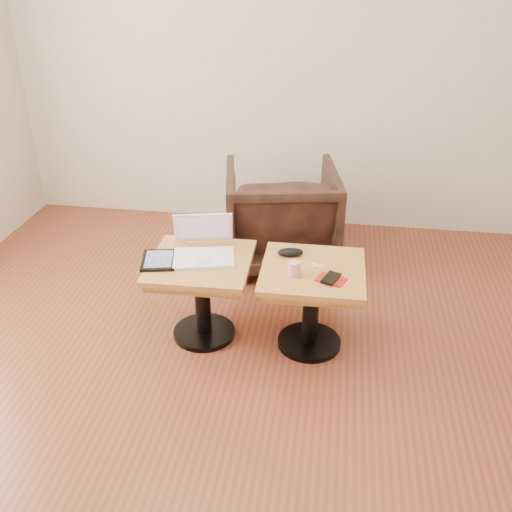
# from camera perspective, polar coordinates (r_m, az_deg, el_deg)

# --- Properties ---
(room_shell) EXTENTS (4.52, 4.52, 2.71)m
(room_shell) POSITION_cam_1_polar(r_m,az_deg,el_deg) (2.22, 0.35, 10.85)
(room_shell) COLOR brown
(room_shell) RESTS_ON ground
(side_table_left) EXTENTS (0.57, 0.57, 0.50)m
(side_table_left) POSITION_cam_1_polar(r_m,az_deg,el_deg) (3.22, -5.47, -2.35)
(side_table_left) COLOR black
(side_table_left) RESTS_ON ground
(side_table_right) EXTENTS (0.56, 0.56, 0.50)m
(side_table_right) POSITION_cam_1_polar(r_m,az_deg,el_deg) (3.14, 5.62, -3.24)
(side_table_right) COLOR black
(side_table_right) RESTS_ON ground
(laptop) EXTENTS (0.39, 0.38, 0.22)m
(laptop) POSITION_cam_1_polar(r_m,az_deg,el_deg) (3.18, -5.26, 0.81)
(laptop) COLOR white
(laptop) RESTS_ON side_table_left
(tablet) EXTENTS (0.23, 0.27, 0.02)m
(tablet) POSITION_cam_1_polar(r_m,az_deg,el_deg) (3.17, -9.69, -0.40)
(tablet) COLOR black
(tablet) RESTS_ON side_table_left
(charging_adapter) EXTENTS (0.04, 0.04, 0.02)m
(charging_adapter) POSITION_cam_1_polar(r_m,az_deg,el_deg) (3.36, -7.83, 1.60)
(charging_adapter) COLOR white
(charging_adapter) RESTS_ON side_table_left
(glasses_case) EXTENTS (0.16, 0.09, 0.05)m
(glasses_case) POSITION_cam_1_polar(r_m,az_deg,el_deg) (3.18, 3.45, 0.39)
(glasses_case) COLOR black
(glasses_case) RESTS_ON side_table_right
(striped_cup) EXTENTS (0.07, 0.07, 0.08)m
(striped_cup) POSITION_cam_1_polar(r_m,az_deg,el_deg) (2.98, 3.82, -1.28)
(striped_cup) COLOR #D1316B
(striped_cup) RESTS_ON side_table_right
(earbuds_tangle) EXTENTS (0.07, 0.05, 0.01)m
(earbuds_tangle) POSITION_cam_1_polar(r_m,az_deg,el_deg) (3.09, 6.16, -0.94)
(earbuds_tangle) COLOR white
(earbuds_tangle) RESTS_ON side_table_right
(phone_on_sleeve) EXTENTS (0.17, 0.14, 0.02)m
(phone_on_sleeve) POSITION_cam_1_polar(r_m,az_deg,el_deg) (2.97, 7.50, -2.28)
(phone_on_sleeve) COLOR #900D07
(phone_on_sleeve) RESTS_ON side_table_right
(armchair) EXTENTS (0.89, 0.90, 0.71)m
(armchair) POSITION_cam_1_polar(r_m,az_deg,el_deg) (4.03, 2.52, 4.05)
(armchair) COLOR black
(armchair) RESTS_ON ground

